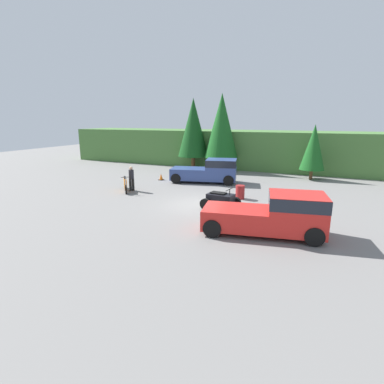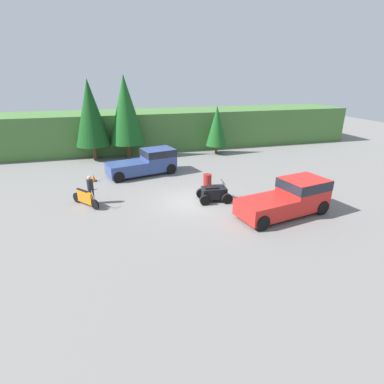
{
  "view_description": "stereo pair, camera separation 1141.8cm",
  "coord_description": "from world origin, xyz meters",
  "px_view_note": "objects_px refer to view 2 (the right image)",
  "views": [
    {
      "loc": [
        6.5,
        -16.04,
        5.04
      ],
      "look_at": [
        -0.3,
        -0.74,
        0.95
      ],
      "focal_mm": 28.0,
      "sensor_mm": 36.0,
      "label": 1
    },
    {
      "loc": [
        -4.69,
        -16.39,
        7.26
      ],
      "look_at": [
        -0.3,
        -0.74,
        0.95
      ],
      "focal_mm": 28.0,
      "sensor_mm": 36.0,
      "label": 2
    }
  ],
  "objects_px": {
    "rider_person": "(91,189)",
    "pickup_truck_red": "(291,197)",
    "dirt_bike": "(85,198)",
    "traffic_cone": "(93,178)",
    "steel_barrel": "(207,180)",
    "pickup_truck_second": "(148,161)",
    "quad_atv": "(214,193)"
  },
  "relations": [
    {
      "from": "rider_person",
      "to": "pickup_truck_red",
      "type": "bearing_deg",
      "value": 15.97
    },
    {
      "from": "dirt_bike",
      "to": "traffic_cone",
      "type": "xyz_separation_m",
      "value": [
        0.33,
        4.56,
        -0.24
      ]
    },
    {
      "from": "dirt_bike",
      "to": "steel_barrel",
      "type": "distance_m",
      "value": 8.17
    },
    {
      "from": "dirt_bike",
      "to": "traffic_cone",
      "type": "relative_size",
      "value": 3.51
    },
    {
      "from": "pickup_truck_second",
      "to": "rider_person",
      "type": "height_order",
      "value": "pickup_truck_second"
    },
    {
      "from": "quad_atv",
      "to": "rider_person",
      "type": "height_order",
      "value": "rider_person"
    },
    {
      "from": "pickup_truck_second",
      "to": "quad_atv",
      "type": "distance_m",
      "value": 7.37
    },
    {
      "from": "rider_person",
      "to": "traffic_cone",
      "type": "distance_m",
      "value": 4.33
    },
    {
      "from": "dirt_bike",
      "to": "quad_atv",
      "type": "xyz_separation_m",
      "value": [
        7.63,
        -1.34,
        0.0
      ]
    },
    {
      "from": "pickup_truck_second",
      "to": "dirt_bike",
      "type": "xyz_separation_m",
      "value": [
        -4.48,
        -5.31,
        -0.51
      ]
    },
    {
      "from": "quad_atv",
      "to": "traffic_cone",
      "type": "height_order",
      "value": "quad_atv"
    },
    {
      "from": "pickup_truck_red",
      "to": "steel_barrel",
      "type": "height_order",
      "value": "pickup_truck_red"
    },
    {
      "from": "pickup_truck_second",
      "to": "steel_barrel",
      "type": "height_order",
      "value": "pickup_truck_second"
    },
    {
      "from": "pickup_truck_red",
      "to": "dirt_bike",
      "type": "height_order",
      "value": "pickup_truck_red"
    },
    {
      "from": "quad_atv",
      "to": "traffic_cone",
      "type": "distance_m",
      "value": 9.39
    },
    {
      "from": "pickup_truck_red",
      "to": "steel_barrel",
      "type": "xyz_separation_m",
      "value": [
        -3.03,
        5.48,
        -0.56
      ]
    },
    {
      "from": "pickup_truck_second",
      "to": "dirt_bike",
      "type": "height_order",
      "value": "pickup_truck_second"
    },
    {
      "from": "pickup_truck_red",
      "to": "rider_person",
      "type": "xyz_separation_m",
      "value": [
        -10.75,
        4.48,
        -0.05
      ]
    },
    {
      "from": "rider_person",
      "to": "quad_atv",
      "type": "bearing_deg",
      "value": 25.99
    },
    {
      "from": "rider_person",
      "to": "steel_barrel",
      "type": "relative_size",
      "value": 2.0
    },
    {
      "from": "steel_barrel",
      "to": "pickup_truck_red",
      "type": "bearing_deg",
      "value": -61.01
    },
    {
      "from": "pickup_truck_second",
      "to": "rider_person",
      "type": "distance_m",
      "value": 6.5
    },
    {
      "from": "steel_barrel",
      "to": "rider_person",
      "type": "bearing_deg",
      "value": -172.66
    },
    {
      "from": "rider_person",
      "to": "pickup_truck_second",
      "type": "bearing_deg",
      "value": 89.15
    },
    {
      "from": "pickup_truck_red",
      "to": "quad_atv",
      "type": "relative_size",
      "value": 2.58
    },
    {
      "from": "quad_atv",
      "to": "rider_person",
      "type": "relative_size",
      "value": 1.22
    },
    {
      "from": "pickup_truck_red",
      "to": "rider_person",
      "type": "bearing_deg",
      "value": 146.54
    },
    {
      "from": "pickup_truck_red",
      "to": "quad_atv",
      "type": "xyz_separation_m",
      "value": [
        -3.48,
        2.85,
        -0.51
      ]
    },
    {
      "from": "traffic_cone",
      "to": "steel_barrel",
      "type": "relative_size",
      "value": 0.62
    },
    {
      "from": "pickup_truck_second",
      "to": "quad_atv",
      "type": "relative_size",
      "value": 2.6
    },
    {
      "from": "dirt_bike",
      "to": "steel_barrel",
      "type": "bearing_deg",
      "value": 60.49
    },
    {
      "from": "quad_atv",
      "to": "rider_person",
      "type": "xyz_separation_m",
      "value": [
        -7.28,
        1.63,
        0.46
      ]
    }
  ]
}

